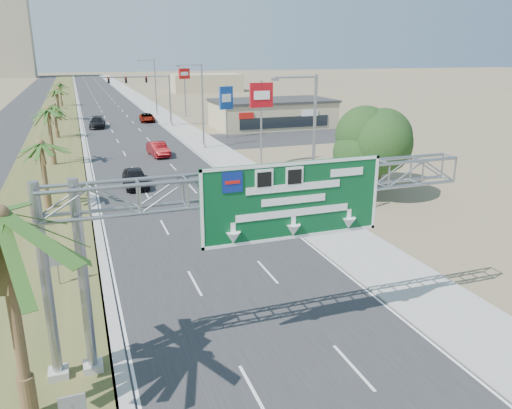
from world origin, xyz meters
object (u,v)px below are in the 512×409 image
(sign_gantry, at_px, (250,200))
(car_mid_lane, at_px, (158,149))
(store_building, at_px, (272,114))
(pole_sign_blue, at_px, (226,100))
(signal_mast, at_px, (157,96))
(pole_sign_red_near, at_px, (261,100))
(car_left_lane, at_px, (135,178))
(pole_sign_red_far, at_px, (184,78))
(car_right_lane, at_px, (147,118))
(car_far, at_px, (97,123))

(sign_gantry, relative_size, car_mid_lane, 3.46)
(store_building, relative_size, pole_sign_blue, 2.53)
(signal_mast, bearing_deg, car_mid_lane, -99.16)
(pole_sign_red_near, bearing_deg, signal_mast, 99.81)
(car_left_lane, distance_m, pole_sign_red_far, 49.38)
(car_right_lane, distance_m, car_far, 9.38)
(pole_sign_red_far, bearing_deg, sign_gantry, -100.07)
(car_right_lane, bearing_deg, pole_sign_red_near, -77.30)
(store_building, xyz_separation_m, car_far, (-25.87, 8.27, -1.20))
(car_mid_lane, relative_size, car_right_lane, 0.96)
(signal_mast, height_order, pole_sign_blue, signal_mast)
(signal_mast, relative_size, car_right_lane, 2.04)
(sign_gantry, bearing_deg, pole_sign_blue, 74.57)
(signal_mast, distance_m, store_building, 18.08)
(car_mid_lane, bearing_deg, signal_mast, 75.19)
(car_far, relative_size, pole_sign_red_near, 0.64)
(car_mid_lane, relative_size, car_far, 0.88)
(signal_mast, distance_m, pole_sign_red_far, 13.18)
(store_building, xyz_separation_m, car_left_lane, (-24.56, -29.70, -1.17))
(signal_mast, distance_m, pole_sign_blue, 15.41)
(sign_gantry, xyz_separation_m, store_building, (23.06, 56.07, -4.06))
(car_right_lane, height_order, pole_sign_red_far, pole_sign_red_far)
(signal_mast, bearing_deg, car_right_lane, 96.72)
(car_mid_lane, height_order, car_far, car_far)
(car_left_lane, xyz_separation_m, car_right_lane, (6.94, 42.45, -0.13))
(pole_sign_red_near, bearing_deg, pole_sign_blue, 84.76)
(car_right_lane, xyz_separation_m, car_far, (-8.24, -4.48, 0.10))
(pole_sign_red_near, relative_size, pole_sign_blue, 1.21)
(car_mid_lane, xyz_separation_m, car_right_lane, (2.87, 29.56, -0.10))
(car_right_lane, bearing_deg, store_building, -32.44)
(pole_sign_blue, bearing_deg, signal_mast, 117.52)
(sign_gantry, height_order, pole_sign_blue, sign_gantry)
(store_building, bearing_deg, pole_sign_blue, -141.61)
(car_left_lane, height_order, pole_sign_red_near, pole_sign_red_near)
(car_right_lane, height_order, pole_sign_blue, pole_sign_blue)
(car_mid_lane, bearing_deg, pole_sign_red_far, 67.25)
(store_building, bearing_deg, signal_mast, 160.46)
(car_left_lane, bearing_deg, car_right_lane, 80.32)
(sign_gantry, distance_m, car_right_lane, 69.24)
(sign_gantry, distance_m, car_left_lane, 26.92)
(store_building, relative_size, pole_sign_red_near, 2.09)
(sign_gantry, bearing_deg, car_left_lane, 93.26)
(store_building, height_order, pole_sign_blue, pole_sign_blue)
(car_mid_lane, height_order, car_right_lane, car_mid_lane)
(signal_mast, xyz_separation_m, pole_sign_red_far, (6.76, 11.13, 2.03))
(store_building, distance_m, car_right_lane, 21.79)
(signal_mast, bearing_deg, pole_sign_red_near, -80.19)
(sign_gantry, distance_m, signal_mast, 62.37)
(car_far, distance_m, pole_sign_red_far, 19.10)
(car_mid_lane, bearing_deg, car_far, 96.42)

